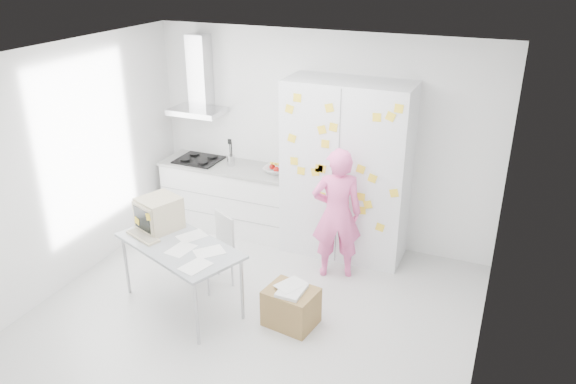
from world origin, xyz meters
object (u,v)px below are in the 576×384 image
at_px(person, 337,214).
at_px(cardboard_box, 291,306).
at_px(desk, 166,227).
at_px(chair, 217,246).

xyz_separation_m(person, cardboard_box, (-0.11, -1.10, -0.58)).
bearing_deg(cardboard_box, person, 84.51).
distance_m(desk, chair, 0.66).
bearing_deg(chair, person, 61.39).
relative_size(person, cardboard_box, 2.84).
bearing_deg(desk, cardboard_box, 22.06).
xyz_separation_m(person, desk, (-1.55, -1.12, 0.05)).
relative_size(desk, cardboard_box, 2.79).
bearing_deg(person, chair, 8.84).
xyz_separation_m(desk, cardboard_box, (1.45, 0.02, -0.64)).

